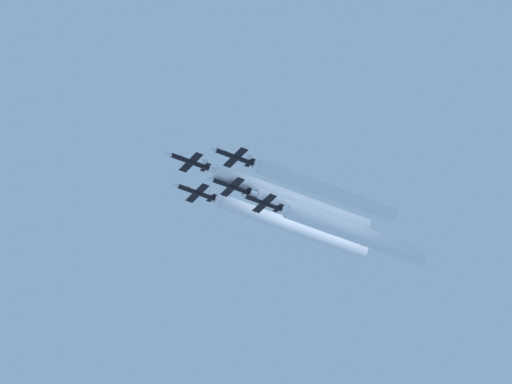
{
  "coord_description": "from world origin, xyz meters",
  "views": [
    {
      "loc": [
        -280.73,
        162.35,
        2.5
      ],
      "look_at": [
        0.28,
        -11.36,
        237.62
      ],
      "focal_mm": 126.62,
      "sensor_mm": 36.0,
      "label": 1
    }
  ],
  "objects": [
    {
      "name": "smoke_trail_right_wingman",
      "position": [
        8.37,
        -25.84,
        238.34
      ],
      "size": [
        3.31,
        41.21,
        3.31
      ],
      "color": "white"
    },
    {
      "name": "jet_slot",
      "position": [
        0.51,
        -4.52,
        236.95
      ],
      "size": [
        7.8,
        11.36,
        2.73
      ],
      "color": "black"
    },
    {
      "name": "smoke_trail_lead",
      "position": [
        0.39,
        -20.36,
        239.53
      ],
      "size": [
        3.31,
        42.89,
        3.31
      ],
      "color": "white"
    },
    {
      "name": "smoke_trail_slot",
      "position": [
        0.51,
        -32.43,
        236.93
      ],
      "size": [
        3.31,
        45.4,
        3.31
      ],
      "color": "white"
    },
    {
      "name": "smoke_trail_high_trail",
      "position": [
        0.25,
        -37.58,
        235.37
      ],
      "size": [
        3.31,
        39.12,
        3.31
      ],
      "color": "white"
    },
    {
      "name": "jet_right_wingman",
      "position": [
        8.37,
        -0.03,
        238.36
      ],
      "size": [
        7.8,
        11.36,
        2.73
      ],
      "color": "black"
    },
    {
      "name": "jet_left_wingman",
      "position": [
        -8.13,
        -0.13,
        237.99
      ],
      "size": [
        7.8,
        11.36,
        2.73
      ],
      "color": "black"
    },
    {
      "name": "jet_high_trail",
      "position": [
        0.25,
        -12.81,
        235.4
      ],
      "size": [
        7.8,
        11.36,
        2.73
      ],
      "color": "black"
    },
    {
      "name": "smoke_trail_left_wingman",
      "position": [
        -8.13,
        -24.33,
        237.96
      ],
      "size": [
        3.31,
        37.99,
        3.31
      ],
      "color": "white"
    },
    {
      "name": "jet_lead",
      "position": [
        0.39,
        6.29,
        239.55
      ],
      "size": [
        7.8,
        11.36,
        2.73
      ],
      "color": "black"
    }
  ]
}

